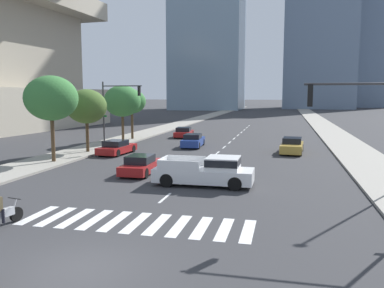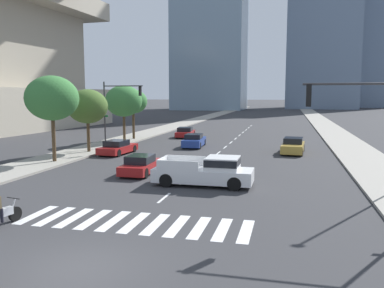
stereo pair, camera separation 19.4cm
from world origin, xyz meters
name	(u,v)px [view 2 (the right image)]	position (x,y,z in m)	size (l,w,h in m)	color
ground_plane	(78,270)	(0.00, 0.00, 0.00)	(800.00, 800.00, 0.00)	#333335
sidewalk_east	(352,148)	(11.93, 30.00, 0.07)	(4.00, 260.00, 0.15)	gray
sidewalk_west	(119,141)	(-11.93, 30.00, 0.07)	(4.00, 260.00, 0.15)	gray
crosswalk_near	(134,222)	(0.00, 4.52, 0.00)	(9.45, 2.72, 0.01)	silver
lane_divider_center	(231,142)	(0.00, 32.52, 0.00)	(0.14, 50.00, 0.01)	silver
pickup_truck	(208,171)	(1.60, 11.74, 0.81)	(5.62, 2.11, 1.67)	silver
sedan_red_0	(185,133)	(-6.17, 36.74, 0.56)	(2.30, 4.62, 1.20)	maroon
sedan_gold_1	(293,146)	(6.43, 25.97, 0.63)	(2.13, 4.64, 1.36)	#B28E38
sedan_blue_2	(194,141)	(-3.03, 28.04, 0.60)	(1.99, 4.54, 1.30)	navy
sedan_red_3	(118,148)	(-8.40, 21.81, 0.57)	(2.15, 4.44, 1.23)	maroon
sedan_red_4	(141,165)	(-3.33, 14.12, 0.57)	(1.80, 4.22, 1.24)	maroon
traffic_signal_near	(377,120)	(9.31, 6.71, 4.15)	(4.86, 0.28, 5.81)	#333335
traffic_signal_far	(118,103)	(-9.37, 24.30, 4.34)	(4.09, 0.28, 6.18)	#333335
street_tree_nearest	(52,98)	(-11.13, 16.41, 4.87)	(3.91, 3.91, 6.39)	#4C3823
street_tree_second	(88,107)	(-11.13, 21.78, 4.11)	(3.51, 3.51, 5.46)	#4C3823
street_tree_third	(124,101)	(-11.13, 29.73, 4.46)	(3.92, 3.92, 5.98)	#4C3823
street_tree_fourth	(133,102)	(-11.13, 32.42, 4.35)	(3.17, 3.17, 5.57)	#4C3823
office_tower_right_skyline	(367,14)	(36.55, 174.39, 38.70)	(21.07, 29.96, 86.06)	slate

